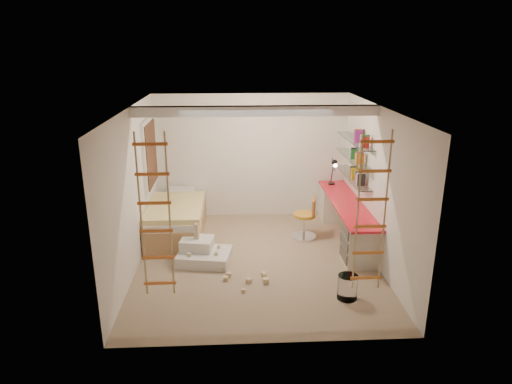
{
  "coord_description": "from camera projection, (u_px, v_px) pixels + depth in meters",
  "views": [
    {
      "loc": [
        -0.38,
        -7.05,
        3.55
      ],
      "look_at": [
        0.0,
        0.3,
        1.15
      ],
      "focal_mm": 32.0,
      "sensor_mm": 36.0,
      "label": 1
    }
  ],
  "objects": [
    {
      "name": "window_blind",
      "position": [
        151.0,
        154.0,
        8.66
      ],
      "size": [
        0.02,
        1.0,
        1.2
      ],
      "primitive_type": "cube",
      "color": "#4C2D1E",
      "rests_on": "window_frame"
    },
    {
      "name": "toy_blocks",
      "position": [
        226.0,
        261.0,
        7.4
      ],
      "size": [
        1.29,
        1.24,
        0.65
      ],
      "color": "#CCB284",
      "rests_on": "floor"
    },
    {
      "name": "rope_ladder_left",
      "position": [
        155.0,
        217.0,
        5.61
      ],
      "size": [
        0.41,
        0.04,
        2.13
      ],
      "primitive_type": null,
      "color": "#D45E24",
      "rests_on": "ceiling"
    },
    {
      "name": "rope_ladder_right",
      "position": [
        371.0,
        213.0,
        5.75
      ],
      "size": [
        0.41,
        0.04,
        2.13
      ],
      "primitive_type": null,
      "color": "orange",
      "rests_on": "ceiling"
    },
    {
      "name": "play_platform",
      "position": [
        202.0,
        253.0,
        7.77
      ],
      "size": [
        0.96,
        0.8,
        0.38
      ],
      "color": "silver",
      "rests_on": "floor"
    },
    {
      "name": "swivel_chair",
      "position": [
        305.0,
        223.0,
        8.65
      ],
      "size": [
        0.59,
        0.59,
        0.81
      ],
      "color": "#C78B26",
      "rests_on": "floor"
    },
    {
      "name": "window_frame",
      "position": [
        149.0,
        154.0,
        8.66
      ],
      "size": [
        0.06,
        1.15,
        1.35
      ],
      "primitive_type": "cube",
      "color": "white",
      "rests_on": "wall_left"
    },
    {
      "name": "books",
      "position": [
        354.0,
        154.0,
        8.48
      ],
      "size": [
        0.14,
        0.64,
        0.92
      ],
      "color": "#262626",
      "rests_on": "shelves"
    },
    {
      "name": "floor",
      "position": [
        257.0,
        261.0,
        7.81
      ],
      "size": [
        4.5,
        4.5,
        0.0
      ],
      "primitive_type": "plane",
      "color": "#927A5E",
      "rests_on": "ground"
    },
    {
      "name": "ceiling_beam",
      "position": [
        256.0,
        111.0,
        7.31
      ],
      "size": [
        4.0,
        0.18,
        0.16
      ],
      "primitive_type": "cube",
      "color": "white",
      "rests_on": "ceiling"
    },
    {
      "name": "waste_bin",
      "position": [
        348.0,
        287.0,
        6.62
      ],
      "size": [
        0.29,
        0.29,
        0.37
      ],
      "primitive_type": "cylinder",
      "color": "white",
      "rests_on": "floor"
    },
    {
      "name": "shelves",
      "position": [
        354.0,
        159.0,
        8.51
      ],
      "size": [
        0.25,
        1.8,
        0.71
      ],
      "color": "white",
      "rests_on": "wall_right"
    },
    {
      "name": "desk",
      "position": [
        345.0,
        219.0,
        8.59
      ],
      "size": [
        0.56,
        2.8,
        0.75
      ],
      "color": "red",
      "rests_on": "floor"
    },
    {
      "name": "task_lamp",
      "position": [
        334.0,
        168.0,
        9.27
      ],
      "size": [
        0.14,
        0.36,
        0.57
      ],
      "color": "black",
      "rests_on": "desk"
    },
    {
      "name": "bed",
      "position": [
        177.0,
        219.0,
        8.8
      ],
      "size": [
        1.02,
        2.0,
        0.69
      ],
      "color": "#AD7F51",
      "rests_on": "floor"
    }
  ]
}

